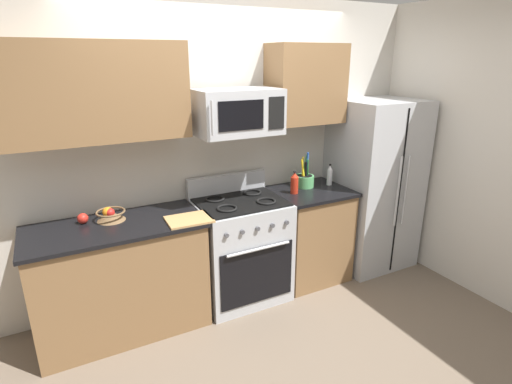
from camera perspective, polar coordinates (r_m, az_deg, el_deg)
The scene contains 16 objects.
ground_plane at distance 3.37m, azimuth 3.52°, elevation -20.07°, with size 16.00×16.00×0.00m, color #6B5B4C.
wall_back at distance 3.69m, azimuth -4.89°, elevation 6.01°, with size 8.00×0.10×2.60m, color beige.
counter_left at distance 3.39m, azimuth -18.55°, elevation -11.50°, with size 1.30×0.62×0.91m.
range_oven at distance 3.64m, azimuth -2.17°, elevation -7.97°, with size 0.76×0.66×1.09m.
counter_right at distance 3.99m, azimuth 7.55°, elevation -5.91°, with size 0.70×0.62×0.91m.
refrigerator at distance 4.30m, azimuth 16.26°, elevation 1.01°, with size 0.78×0.73×1.71m.
wall_right at distance 4.13m, azimuth 28.47°, elevation 5.18°, with size 0.10×8.00×2.60m, color beige.
microwave at distance 3.31m, azimuth -2.63°, elevation 11.26°, with size 0.69×0.44×0.36m.
upper_cabinets_left at distance 3.13m, azimuth -21.87°, elevation 13.00°, with size 1.29×0.34×0.70m.
upper_cabinets_right at distance 3.77m, azimuth 7.10°, elevation 14.90°, with size 0.69×0.34×0.70m.
utensil_crock at distance 3.89m, azimuth 6.90°, elevation 1.72°, with size 0.18×0.18×0.34m.
fruit_basket at distance 3.28m, azimuth -19.90°, elevation -3.04°, with size 0.22×0.22×0.10m.
apple_loose at distance 3.29m, azimuth -23.33°, elevation -3.45°, with size 0.08×0.08×0.08m, color red.
cutting_board at distance 3.13m, azimuth -9.47°, elevation -3.86°, with size 0.34×0.26×0.02m, color tan.
bottle_vinegar at distance 3.98m, azimuth 10.37°, elevation 2.33°, with size 0.05×0.05×0.21m.
bottle_hot_sauce at distance 3.69m, azimuth 5.47°, elevation 1.26°, with size 0.07×0.07×0.21m.
Camera 1 is at (-1.39, -2.23, 2.11)m, focal length 28.25 mm.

